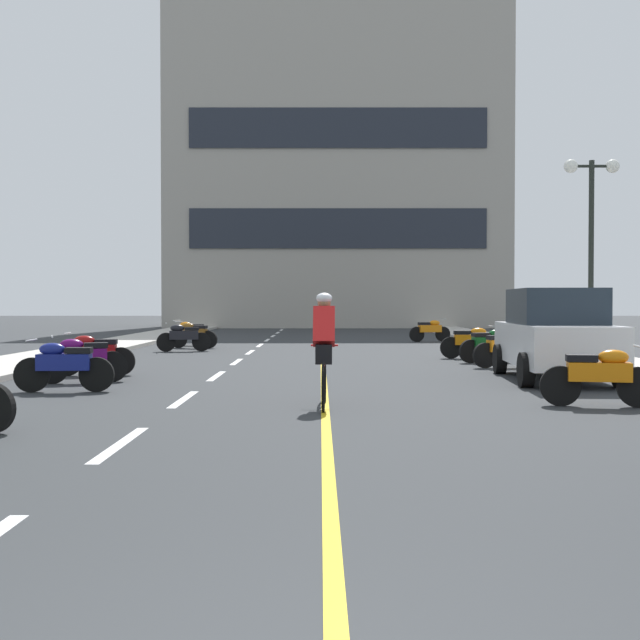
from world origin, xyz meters
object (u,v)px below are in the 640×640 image
(motorcycle_3, at_px, (59,365))
(motorcycle_4, at_px, (78,358))
(motorcycle_11, at_px, (186,332))
(parked_car_near, at_px, (551,334))
(cyclist_rider, at_px, (320,347))
(motorcycle_2, at_px, (596,375))
(motorcycle_10, at_px, (189,334))
(motorcycle_5, at_px, (89,353))
(street_lamp_mid, at_px, (587,213))
(motorcycle_6, at_px, (502,348))
(motorcycle_9, at_px, (179,337))
(motorcycle_7, at_px, (486,344))
(motorcycle_12, at_px, (426,330))
(motorcycle_8, at_px, (468,341))

(motorcycle_3, height_order, motorcycle_4, same)
(motorcycle_4, distance_m, motorcycle_11, 13.37)
(parked_car_near, bearing_deg, motorcycle_11, 126.12)
(motorcycle_4, xyz_separation_m, cyclist_rider, (4.63, -3.48, 0.41))
(motorcycle_2, bearing_deg, motorcycle_10, 119.16)
(parked_car_near, xyz_separation_m, motorcycle_3, (-9.09, -2.11, -0.44))
(motorcycle_4, height_order, motorcycle_10, same)
(motorcycle_4, relative_size, motorcycle_5, 0.96)
(street_lamp_mid, bearing_deg, parked_car_near, -115.50)
(motorcycle_3, bearing_deg, motorcycle_5, 96.65)
(street_lamp_mid, relative_size, motorcycle_6, 3.12)
(parked_car_near, relative_size, motorcycle_9, 2.54)
(cyclist_rider, bearing_deg, motorcycle_2, -0.19)
(motorcycle_2, bearing_deg, motorcycle_7, 88.46)
(street_lamp_mid, bearing_deg, motorcycle_12, 105.30)
(motorcycle_10, distance_m, cyclist_rider, 15.72)
(motorcycle_12, bearing_deg, motorcycle_9, -144.17)
(motorcycle_2, height_order, cyclist_rider, cyclist_rider)
(street_lamp_mid, distance_m, motorcycle_3, 14.13)
(motorcycle_5, height_order, motorcycle_8, same)
(motorcycle_11, bearing_deg, motorcycle_5, -90.47)
(cyclist_rider, bearing_deg, motorcycle_12, 77.61)
(motorcycle_8, bearing_deg, motorcycle_4, -142.76)
(motorcycle_12, bearing_deg, motorcycle_3, -116.47)
(parked_car_near, xyz_separation_m, cyclist_rider, (-4.61, -4.03, -0.03))
(motorcycle_10, bearing_deg, motorcycle_11, 102.38)
(street_lamp_mid, height_order, motorcycle_9, street_lamp_mid)
(motorcycle_3, bearing_deg, motorcycle_2, -12.71)
(parked_car_near, xyz_separation_m, motorcycle_5, (-9.45, 0.95, -0.44))
(street_lamp_mid, distance_m, motorcycle_6, 4.90)
(motorcycle_5, bearing_deg, motorcycle_2, -29.25)
(motorcycle_3, xyz_separation_m, motorcycle_8, (8.60, 8.22, 0.00))
(motorcycle_3, distance_m, motorcycle_8, 11.89)
(motorcycle_8, distance_m, motorcycle_10, 9.83)
(motorcycle_7, distance_m, motorcycle_8, 1.50)
(motorcycle_5, bearing_deg, motorcycle_8, 29.92)
(motorcycle_5, xyz_separation_m, cyclist_rider, (4.83, -4.98, 0.41))
(parked_car_near, xyz_separation_m, motorcycle_10, (-8.97, 11.07, -0.44))
(street_lamp_mid, relative_size, motorcycle_3, 3.05)
(motorcycle_7, relative_size, motorcycle_10, 0.99)
(street_lamp_mid, xyz_separation_m, motorcycle_9, (-11.47, 4.02, -3.44))
(motorcycle_10, bearing_deg, motorcycle_8, -30.37)
(motorcycle_2, xyz_separation_m, motorcycle_3, (-8.56, 1.93, 0.00))
(motorcycle_2, distance_m, motorcycle_12, 19.54)
(parked_car_near, distance_m, motorcycle_11, 15.87)
(motorcycle_10, bearing_deg, motorcycle_4, -91.37)
(motorcycle_7, bearing_deg, motorcycle_9, 151.98)
(motorcycle_5, distance_m, motorcycle_8, 10.33)
(street_lamp_mid, xyz_separation_m, motorcycle_11, (-11.84, 7.60, -3.44))
(motorcycle_8, height_order, motorcycle_11, same)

